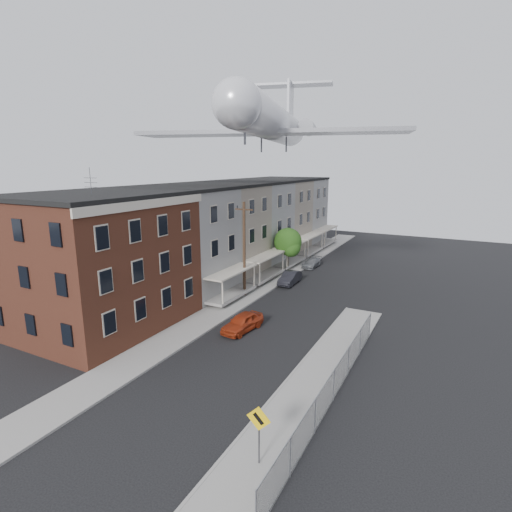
{
  "coord_description": "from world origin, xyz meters",
  "views": [
    {
      "loc": [
        12.08,
        -13.8,
        12.36
      ],
      "look_at": [
        0.54,
        8.51,
        6.54
      ],
      "focal_mm": 28.0,
      "sensor_mm": 36.0,
      "label": 1
    }
  ],
  "objects": [
    {
      "name": "sidewalk_left",
      "position": [
        -5.5,
        24.0,
        0.06
      ],
      "size": [
        3.0,
        62.0,
        0.12
      ],
      "primitive_type": "cube",
      "color": "gray",
      "rests_on": "ground"
    },
    {
      "name": "chainlink_fence",
      "position": [
        7.0,
        5.0,
        1.0
      ],
      "size": [
        0.06,
        18.06,
        1.9
      ],
      "color": "gray",
      "rests_on": "ground"
    },
    {
      "name": "row_house_c",
      "position": [
        -11.96,
        30.5,
        5.13
      ],
      "size": [
        11.98,
        7.0,
        10.3
      ],
      "color": "slate",
      "rests_on": "ground"
    },
    {
      "name": "row_house_a",
      "position": [
        -11.96,
        16.5,
        5.13
      ],
      "size": [
        11.98,
        7.0,
        10.3
      ],
      "color": "slate",
      "rests_on": "ground"
    },
    {
      "name": "airplane",
      "position": [
        -5.14,
        23.16,
        16.27
      ],
      "size": [
        25.44,
        29.09,
        8.38
      ],
      "color": "silver",
      "rests_on": "ground"
    },
    {
      "name": "car_far",
      "position": [
        -3.6,
        31.4,
        0.54
      ],
      "size": [
        1.61,
        3.76,
        1.08
      ],
      "primitive_type": "imported",
      "rotation": [
        0.0,
        0.0,
        -0.03
      ],
      "color": "slate",
      "rests_on": "ground"
    },
    {
      "name": "corner_building",
      "position": [
        -12.0,
        7.0,
        5.16
      ],
      "size": [
        10.31,
        12.3,
        12.15
      ],
      "color": "#381911",
      "rests_on": "ground"
    },
    {
      "name": "curb_left",
      "position": [
        -4.05,
        24.0,
        0.07
      ],
      "size": [
        0.15,
        62.0,
        0.14
      ],
      "primitive_type": "cube",
      "color": "gray",
      "rests_on": "ground"
    },
    {
      "name": "car_near",
      "position": [
        -1.8,
        10.81,
        0.67
      ],
      "size": [
        2.11,
        4.11,
        1.34
      ],
      "primitive_type": "imported",
      "rotation": [
        0.0,
        0.0,
        -0.14
      ],
      "color": "#A43215",
      "rests_on": "ground"
    },
    {
      "name": "row_house_e",
      "position": [
        -11.96,
        44.5,
        5.13
      ],
      "size": [
        11.98,
        7.0,
        10.3
      ],
      "color": "slate",
      "rests_on": "ground"
    },
    {
      "name": "sidewalk_right",
      "position": [
        5.5,
        6.0,
        0.06
      ],
      "size": [
        3.0,
        26.0,
        0.12
      ],
      "primitive_type": "cube",
      "color": "gray",
      "rests_on": "ground"
    },
    {
      "name": "warning_sign",
      "position": [
        5.6,
        -1.03,
        1.88
      ],
      "size": [
        1.1,
        0.11,
        2.8
      ],
      "color": "#515156",
      "rests_on": "ground"
    },
    {
      "name": "row_house_d",
      "position": [
        -11.96,
        37.5,
        5.13
      ],
      "size": [
        11.98,
        7.0,
        10.3
      ],
      "color": "#756D5D",
      "rests_on": "ground"
    },
    {
      "name": "ground",
      "position": [
        0.0,
        0.0,
        0.0
      ],
      "size": [
        120.0,
        120.0,
        0.0
      ],
      "primitive_type": "plane",
      "color": "black",
      "rests_on": "ground"
    },
    {
      "name": "street_tree",
      "position": [
        -5.27,
        27.92,
        3.45
      ],
      "size": [
        3.22,
        3.2,
        5.2
      ],
      "color": "black",
      "rests_on": "ground"
    },
    {
      "name": "car_mid",
      "position": [
        -3.27,
        23.67,
        0.66
      ],
      "size": [
        1.52,
        4.03,
        1.31
      ],
      "primitive_type": "imported",
      "rotation": [
        0.0,
        0.0,
        0.03
      ],
      "color": "black",
      "rests_on": "ground"
    },
    {
      "name": "row_house_b",
      "position": [
        -11.96,
        23.5,
        5.13
      ],
      "size": [
        11.98,
        7.0,
        10.3
      ],
      "color": "#756D5D",
      "rests_on": "ground"
    },
    {
      "name": "curb_right",
      "position": [
        4.05,
        6.0,
        0.07
      ],
      "size": [
        0.15,
        26.0,
        0.14
      ],
      "primitive_type": "cube",
      "color": "gray",
      "rests_on": "ground"
    },
    {
      "name": "utility_pole",
      "position": [
        -5.6,
        18.0,
        4.67
      ],
      "size": [
        1.8,
        0.26,
        9.0
      ],
      "color": "black",
      "rests_on": "ground"
    }
  ]
}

